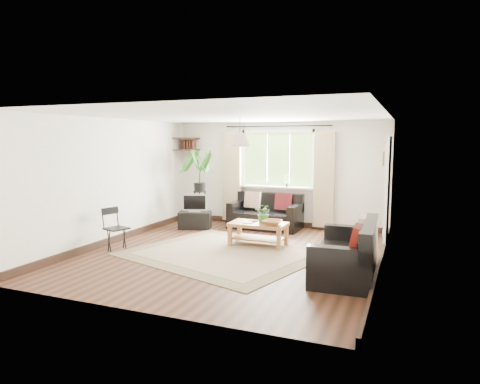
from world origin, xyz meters
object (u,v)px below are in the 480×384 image
at_px(sofa_right, 345,250).
at_px(sofa_back, 265,212).
at_px(coffee_table, 258,234).
at_px(palm_stand, 200,188).
at_px(folding_chair, 116,229).
at_px(tv_stand, 195,220).

bearing_deg(sofa_right, sofa_back, -143.92).
distance_m(coffee_table, palm_stand, 2.36).
bearing_deg(sofa_right, folding_chair, -91.45).
bearing_deg(tv_stand, sofa_back, 4.64).
xyz_separation_m(coffee_table, folding_chair, (-2.27, -1.28, 0.16)).
xyz_separation_m(sofa_right, folding_chair, (-4.07, -0.02, -0.01)).
bearing_deg(coffee_table, tv_stand, 153.14).
bearing_deg(sofa_back, folding_chair, -121.57).
xyz_separation_m(tv_stand, palm_stand, (-0.04, 0.32, 0.70)).
height_order(sofa_back, tv_stand, sofa_back).
bearing_deg(tv_stand, folding_chair, -118.79).
height_order(sofa_right, tv_stand, sofa_right).
distance_m(coffee_table, folding_chair, 2.61).
bearing_deg(coffee_table, sofa_back, 103.75).
bearing_deg(sofa_back, coffee_table, -73.94).
distance_m(sofa_right, tv_stand, 4.25).
xyz_separation_m(sofa_back, palm_stand, (-1.50, -0.28, 0.52)).
bearing_deg(tv_stand, coffee_table, -44.70).
height_order(sofa_back, folding_chair, folding_chair).
xyz_separation_m(tv_stand, folding_chair, (-0.43, -2.21, 0.19)).
relative_size(sofa_right, palm_stand, 0.94).
relative_size(sofa_right, folding_chair, 2.17).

